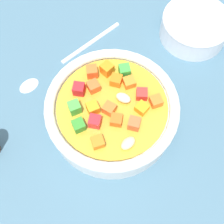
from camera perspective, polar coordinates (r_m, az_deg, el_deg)
name	(u,v)px	position (r cm, az deg, el deg)	size (l,w,h in cm)	color
ground_plane	(112,121)	(49.54, 0.00, -1.85)	(140.00, 140.00, 2.00)	#42667A
soup_bowl_main	(112,111)	(45.64, -0.01, 0.25)	(20.87, 20.87, 7.07)	white
spoon	(64,60)	(54.72, -9.50, 10.16)	(22.03, 10.59, 0.83)	silver
side_bowl_small	(195,27)	(58.34, 16.13, 16.00)	(12.77, 12.77, 4.68)	white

